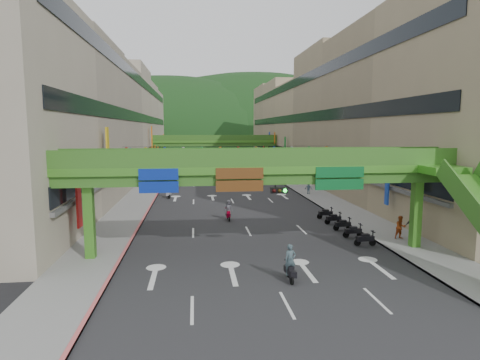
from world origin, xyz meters
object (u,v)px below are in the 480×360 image
(scooter_rider_mid, at_px, (244,181))
(pedestrian_red, at_px, (401,229))
(overpass_near, at_px, (276,178))
(car_yellow, at_px, (207,163))
(car_silver, at_px, (195,170))
(scooter_rider_near, at_px, (290,264))

(scooter_rider_mid, xyz_separation_m, pedestrian_red, (8.41, -27.60, -0.20))
(overpass_near, relative_size, car_yellow, 6.80)
(pedestrian_red, bearing_deg, car_yellow, 95.96)
(car_silver, height_order, car_yellow, car_silver)
(overpass_near, bearing_deg, car_silver, 95.96)
(scooter_rider_mid, xyz_separation_m, car_silver, (-6.97, 20.40, -0.35))
(scooter_rider_mid, distance_m, car_yellow, 34.68)
(scooter_rider_near, bearing_deg, scooter_rider_mid, 87.11)
(overpass_near, height_order, car_yellow, overpass_near)
(overpass_near, distance_m, scooter_rider_near, 6.09)
(overpass_near, height_order, pedestrian_red, overpass_near)
(scooter_rider_near, distance_m, scooter_rider_mid, 34.64)
(overpass_near, distance_m, car_silver, 51.09)
(car_silver, relative_size, car_yellow, 1.07)
(scooter_rider_mid, bearing_deg, car_silver, 108.87)
(scooter_rider_mid, distance_m, car_silver, 21.56)
(scooter_rider_near, bearing_deg, overpass_near, 89.19)
(scooter_rider_mid, height_order, car_yellow, scooter_rider_mid)
(car_yellow, bearing_deg, scooter_rider_mid, -84.85)
(car_silver, distance_m, pedestrian_red, 50.40)
(car_silver, bearing_deg, scooter_rider_near, -79.15)
(scooter_rider_near, height_order, scooter_rider_mid, scooter_rider_near)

